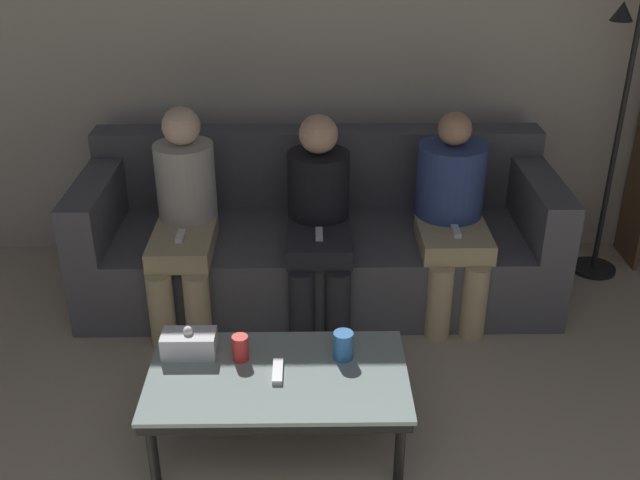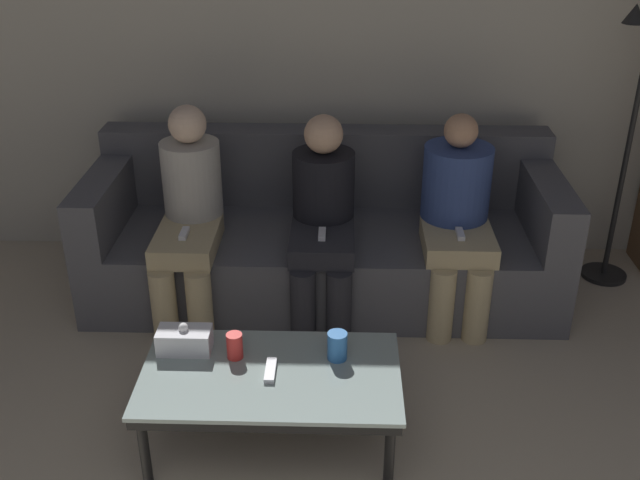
{
  "view_description": "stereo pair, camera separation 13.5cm",
  "coord_description": "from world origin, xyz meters",
  "px_view_note": "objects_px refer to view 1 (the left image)",
  "views": [
    {
      "loc": [
        -0.04,
        -0.16,
        2.2
      ],
      "look_at": [
        0.0,
        2.9,
        0.65
      ],
      "focal_mm": 42.0,
      "sensor_mm": 36.0,
      "label": 1
    },
    {
      "loc": [
        0.09,
        -0.16,
        2.2
      ],
      "look_at": [
        0.0,
        2.9,
        0.65
      ],
      "focal_mm": 42.0,
      "sensor_mm": 36.0,
      "label": 2
    }
  ],
  "objects_px": {
    "standing_lamp": "(628,93)",
    "cup_near_right": "(343,345)",
    "couch": "(318,238)",
    "seated_person_mid_right": "(452,209)",
    "seated_person_left_end": "(184,212)",
    "game_remote": "(278,372)",
    "coffee_table": "(278,382)",
    "cup_near_left": "(240,348)",
    "seated_person_mid_left": "(319,213)",
    "tissue_box": "(189,343)"
  },
  "relations": [
    {
      "from": "standing_lamp",
      "to": "cup_near_right",
      "type": "bearing_deg",
      "value": -138.11
    },
    {
      "from": "couch",
      "to": "seated_person_mid_right",
      "type": "bearing_deg",
      "value": -16.38
    },
    {
      "from": "couch",
      "to": "seated_person_left_end",
      "type": "distance_m",
      "value": 0.79
    },
    {
      "from": "couch",
      "to": "game_remote",
      "type": "relative_size",
      "value": 17.03
    },
    {
      "from": "coffee_table",
      "to": "cup_near_right",
      "type": "bearing_deg",
      "value": 21.6
    },
    {
      "from": "cup_near_left",
      "to": "couch",
      "type": "bearing_deg",
      "value": 75.48
    },
    {
      "from": "game_remote",
      "to": "seated_person_mid_left",
      "type": "xyz_separation_m",
      "value": [
        0.18,
        1.14,
        0.16
      ]
    },
    {
      "from": "cup_near_left",
      "to": "tissue_box",
      "type": "relative_size",
      "value": 0.5
    },
    {
      "from": "coffee_table",
      "to": "game_remote",
      "type": "distance_m",
      "value": 0.05
    },
    {
      "from": "standing_lamp",
      "to": "seated_person_mid_right",
      "type": "height_order",
      "value": "standing_lamp"
    },
    {
      "from": "coffee_table",
      "to": "seated_person_left_end",
      "type": "xyz_separation_m",
      "value": [
        -0.52,
        1.14,
        0.23
      ]
    },
    {
      "from": "seated_person_left_end",
      "to": "seated_person_mid_right",
      "type": "xyz_separation_m",
      "value": [
        1.4,
        0.03,
        -0.0
      ]
    },
    {
      "from": "cup_near_right",
      "to": "seated_person_left_end",
      "type": "bearing_deg",
      "value": 127.25
    },
    {
      "from": "tissue_box",
      "to": "couch",
      "type": "bearing_deg",
      "value": 66.23
    },
    {
      "from": "cup_near_left",
      "to": "seated_person_mid_left",
      "type": "xyz_separation_m",
      "value": [
        0.33,
        1.04,
        0.11
      ]
    },
    {
      "from": "seated_person_mid_left",
      "to": "seated_person_mid_right",
      "type": "bearing_deg",
      "value": 1.78
    },
    {
      "from": "seated_person_mid_right",
      "to": "tissue_box",
      "type": "bearing_deg",
      "value": -140.41
    },
    {
      "from": "tissue_box",
      "to": "cup_near_right",
      "type": "bearing_deg",
      "value": -3.18
    },
    {
      "from": "coffee_table",
      "to": "seated_person_left_end",
      "type": "bearing_deg",
      "value": 114.68
    },
    {
      "from": "standing_lamp",
      "to": "cup_near_left",
      "type": "bearing_deg",
      "value": -144.49
    },
    {
      "from": "cup_near_left",
      "to": "seated_person_mid_right",
      "type": "distance_m",
      "value": 1.49
    },
    {
      "from": "standing_lamp",
      "to": "seated_person_mid_right",
      "type": "relative_size",
      "value": 1.66
    },
    {
      "from": "game_remote",
      "to": "seated_person_mid_left",
      "type": "relative_size",
      "value": 0.14
    },
    {
      "from": "seated_person_mid_left",
      "to": "standing_lamp",
      "type": "bearing_deg",
      "value": 13.0
    },
    {
      "from": "cup_near_right",
      "to": "seated_person_mid_left",
      "type": "xyz_separation_m",
      "value": [
        -0.09,
        1.04,
        0.11
      ]
    },
    {
      "from": "couch",
      "to": "seated_person_mid_left",
      "type": "height_order",
      "value": "seated_person_mid_left"
    },
    {
      "from": "cup_near_left",
      "to": "tissue_box",
      "type": "distance_m",
      "value": 0.22
    },
    {
      "from": "game_remote",
      "to": "standing_lamp",
      "type": "xyz_separation_m",
      "value": [
        1.85,
        1.53,
        0.69
      ]
    },
    {
      "from": "cup_near_left",
      "to": "standing_lamp",
      "type": "distance_m",
      "value": 2.55
    },
    {
      "from": "game_remote",
      "to": "standing_lamp",
      "type": "height_order",
      "value": "standing_lamp"
    },
    {
      "from": "coffee_table",
      "to": "standing_lamp",
      "type": "relative_size",
      "value": 0.58
    },
    {
      "from": "tissue_box",
      "to": "seated_person_mid_right",
      "type": "height_order",
      "value": "seated_person_mid_right"
    },
    {
      "from": "cup_near_right",
      "to": "standing_lamp",
      "type": "bearing_deg",
      "value": 41.89
    },
    {
      "from": "tissue_box",
      "to": "seated_person_mid_left",
      "type": "relative_size",
      "value": 0.21
    },
    {
      "from": "coffee_table",
      "to": "seated_person_mid_right",
      "type": "bearing_deg",
      "value": 53.1
    },
    {
      "from": "seated_person_left_end",
      "to": "standing_lamp",
      "type": "bearing_deg",
      "value": 9.42
    },
    {
      "from": "cup_near_right",
      "to": "couch",
      "type": "bearing_deg",
      "value": 93.92
    },
    {
      "from": "cup_near_left",
      "to": "tissue_box",
      "type": "height_order",
      "value": "tissue_box"
    },
    {
      "from": "tissue_box",
      "to": "seated_person_mid_right",
      "type": "relative_size",
      "value": 0.21
    },
    {
      "from": "seated_person_left_end",
      "to": "seated_person_mid_left",
      "type": "distance_m",
      "value": 0.7
    },
    {
      "from": "coffee_table",
      "to": "tissue_box",
      "type": "bearing_deg",
      "value": 159.18
    },
    {
      "from": "standing_lamp",
      "to": "seated_person_left_end",
      "type": "height_order",
      "value": "standing_lamp"
    },
    {
      "from": "coffee_table",
      "to": "seated_person_mid_right",
      "type": "xyz_separation_m",
      "value": [
        0.87,
        1.16,
        0.22
      ]
    },
    {
      "from": "cup_near_left",
      "to": "standing_lamp",
      "type": "relative_size",
      "value": 0.06
    },
    {
      "from": "standing_lamp",
      "to": "seated_person_mid_left",
      "type": "relative_size",
      "value": 1.68
    },
    {
      "from": "cup_near_right",
      "to": "seated_person_mid_right",
      "type": "relative_size",
      "value": 0.11
    },
    {
      "from": "game_remote",
      "to": "seated_person_left_end",
      "type": "relative_size",
      "value": 0.14
    },
    {
      "from": "couch",
      "to": "seated_person_left_end",
      "type": "relative_size",
      "value": 2.32
    },
    {
      "from": "couch",
      "to": "tissue_box",
      "type": "relative_size",
      "value": 11.61
    },
    {
      "from": "cup_near_right",
      "to": "tissue_box",
      "type": "distance_m",
      "value": 0.63
    }
  ]
}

